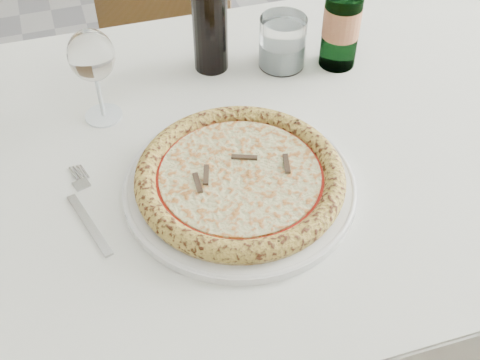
# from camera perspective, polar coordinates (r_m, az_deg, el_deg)

# --- Properties ---
(floor) EXTENTS (5.00, 6.00, 0.02)m
(floor) POSITION_cam_1_polar(r_m,az_deg,el_deg) (1.66, -1.13, -14.41)
(floor) COLOR gray
(floor) RESTS_ON ground
(dining_table) EXTENTS (1.45, 0.88, 0.76)m
(dining_table) POSITION_cam_1_polar(r_m,az_deg,el_deg) (1.05, -1.70, -0.47)
(dining_table) COLOR brown
(dining_table) RESTS_ON floor
(chair_far) EXTENTS (0.50, 0.50, 0.93)m
(chair_far) POSITION_cam_1_polar(r_m,az_deg,el_deg) (1.72, -7.69, 14.05)
(chair_far) COLOR brown
(chair_far) RESTS_ON floor
(plate) EXTENTS (0.36, 0.36, 0.02)m
(plate) POSITION_cam_1_polar(r_m,az_deg,el_deg) (0.91, 0.00, -0.49)
(plate) COLOR white
(plate) RESTS_ON dining_table
(pizza) EXTENTS (0.32, 0.32, 0.03)m
(pizza) POSITION_cam_1_polar(r_m,az_deg,el_deg) (0.90, -0.00, 0.28)
(pizza) COLOR tan
(pizza) RESTS_ON plate
(fork) EXTENTS (0.05, 0.19, 0.00)m
(fork) POSITION_cam_1_polar(r_m,az_deg,el_deg) (0.92, -14.33, -2.87)
(fork) COLOR #AAAAAA
(fork) RESTS_ON dining_table
(wine_glass) EXTENTS (0.08, 0.08, 0.17)m
(wine_glass) POSITION_cam_1_polar(r_m,az_deg,el_deg) (1.00, -13.88, 11.20)
(wine_glass) COLOR white
(wine_glass) RESTS_ON dining_table
(tumbler) EXTENTS (0.09, 0.09, 0.10)m
(tumbler) POSITION_cam_1_polar(r_m,az_deg,el_deg) (1.15, 4.03, 12.62)
(tumbler) COLOR white
(tumbler) RESTS_ON dining_table
(beer_bottle) EXTENTS (0.07, 0.07, 0.27)m
(beer_bottle) POSITION_cam_1_polar(r_m,az_deg,el_deg) (1.13, 9.74, 15.31)
(beer_bottle) COLOR #2A5431
(beer_bottle) RESTS_ON dining_table
(wine_bottle) EXTENTS (0.06, 0.06, 0.26)m
(wine_bottle) POSITION_cam_1_polar(r_m,az_deg,el_deg) (1.11, -2.91, 15.44)
(wine_bottle) COLOR black
(wine_bottle) RESTS_ON dining_table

